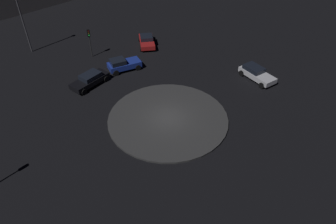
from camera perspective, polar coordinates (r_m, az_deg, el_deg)
name	(u,v)px	position (r m, az deg, el deg)	size (l,w,h in m)	color
ground_plane	(168,119)	(29.97, 0.00, -1.31)	(117.66, 117.66, 0.00)	black
roundabout_island	(168,118)	(29.91, 0.00, -1.17)	(11.79, 11.79, 0.19)	#383838
car_red	(147,41)	(43.24, -4.02, 13.17)	(2.25, 4.39, 1.37)	red
car_black	(90,79)	(35.49, -14.40, 5.93)	(4.39, 4.50, 1.42)	black
car_white	(256,73)	(36.95, 16.21, 6.98)	(3.59, 4.72, 1.41)	white
car_blue	(123,64)	(37.63, -8.44, 8.85)	(4.26, 3.06, 1.55)	#1E38A5
traffic_light_northwest	(89,38)	(40.59, -14.53, 13.32)	(0.37, 0.40, 3.73)	#2D2D2D
streetlamp_northwest	(19,10)	(43.59, -26.08, 16.79)	(0.51, 0.51, 8.88)	#4C4C51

